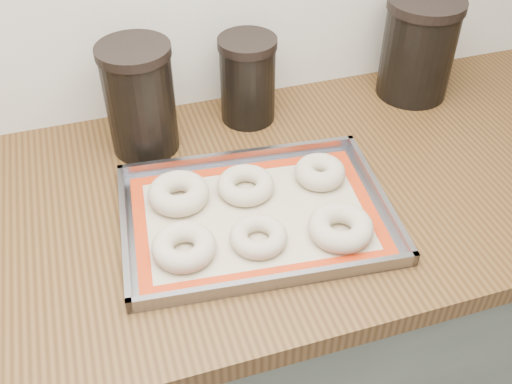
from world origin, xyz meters
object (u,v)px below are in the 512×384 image
object	(u,v)px
bagel_front_mid	(258,236)
canister_right	(418,48)
bagel_back_mid	(246,185)
bagel_back_right	(320,172)
bagel_back_left	(179,193)
baking_tray	(256,215)
canister_mid	(248,79)
bagel_front_left	(184,247)
bagel_front_right	(341,227)
canister_left	(140,99)

from	to	relation	value
bagel_front_mid	canister_right	xyz separation A→B (m)	(0.47, 0.35, 0.09)
bagel_back_mid	bagel_back_right	distance (m)	0.14
bagel_back_mid	bagel_back_left	bearing A→B (deg)	174.73
bagel_front_mid	bagel_back_right	world-z (taller)	bagel_back_right
baking_tray	bagel_back_mid	xyz separation A→B (m)	(0.00, 0.07, 0.01)
bagel_back_right	canister_mid	bearing A→B (deg)	104.64
bagel_back_left	canister_right	size ratio (longest dim) A/B	0.50
bagel_front_left	canister_mid	distance (m)	0.42
canister_right	bagel_back_right	bearing A→B (deg)	-143.79
bagel_back_mid	bagel_front_mid	bearing A→B (deg)	-97.48
canister_right	baking_tray	bearing A→B (deg)	-147.70
baking_tray	bagel_front_mid	size ratio (longest dim) A/B	5.13
bagel_front_left	bagel_front_mid	xyz separation A→B (m)	(0.12, -0.01, -0.00)
baking_tray	bagel_front_right	world-z (taller)	bagel_front_right
bagel_front_right	bagel_front_mid	bearing A→B (deg)	169.96
bagel_front_left	bagel_front_mid	bearing A→B (deg)	-5.45
baking_tray	canister_mid	world-z (taller)	canister_mid
bagel_front_right	bagel_back_left	bearing A→B (deg)	145.45
bagel_back_right	bagel_back_left	bearing A→B (deg)	175.85
baking_tray	canister_left	world-z (taller)	canister_left
baking_tray	canister_right	world-z (taller)	canister_right
canister_left	canister_right	size ratio (longest dim) A/B	1.01
canister_mid	bagel_front_mid	bearing A→B (deg)	-104.35
bagel_front_mid	bagel_back_left	world-z (taller)	bagel_back_left
bagel_front_left	bagel_back_left	world-z (taller)	bagel_back_left
bagel_back_left	bagel_back_right	xyz separation A→B (m)	(0.26, -0.02, -0.00)
bagel_back_left	bagel_back_mid	size ratio (longest dim) A/B	1.05
bagel_back_right	canister_right	distance (m)	0.40
bagel_front_left	bagel_back_mid	bearing A→B (deg)	40.29
bagel_back_left	canister_left	size ratio (longest dim) A/B	0.49
canister_right	bagel_back_mid	bearing A→B (deg)	-153.96
bagel_front_mid	bagel_front_left	bearing A→B (deg)	174.55
canister_right	bagel_front_right	bearing A→B (deg)	-131.86
bagel_back_mid	canister_left	xyz separation A→B (m)	(-0.15, 0.20, 0.09)
canister_left	canister_mid	size ratio (longest dim) A/B	1.21
bagel_front_left	bagel_back_mid	size ratio (longest dim) A/B	1.01
bagel_back_left	bagel_back_right	size ratio (longest dim) A/B	1.16
baking_tray	bagel_front_left	bearing A→B (deg)	-159.47
baking_tray	canister_right	distance (m)	0.55
canister_mid	bagel_front_right	bearing A→B (deg)	-83.89
canister_right	canister_left	bearing A→B (deg)	-177.86
bagel_front_mid	bagel_back_right	distance (m)	0.20
canister_mid	canister_right	world-z (taller)	canister_right
baking_tray	canister_mid	distance (m)	0.33
canister_left	canister_right	distance (m)	0.60
canister_left	baking_tray	bearing A→B (deg)	-61.29
baking_tray	bagel_back_right	bearing A→B (deg)	22.33
baking_tray	bagel_front_left	size ratio (longest dim) A/B	4.68
baking_tray	bagel_back_mid	distance (m)	0.07
bagel_back_right	canister_mid	world-z (taller)	canister_mid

